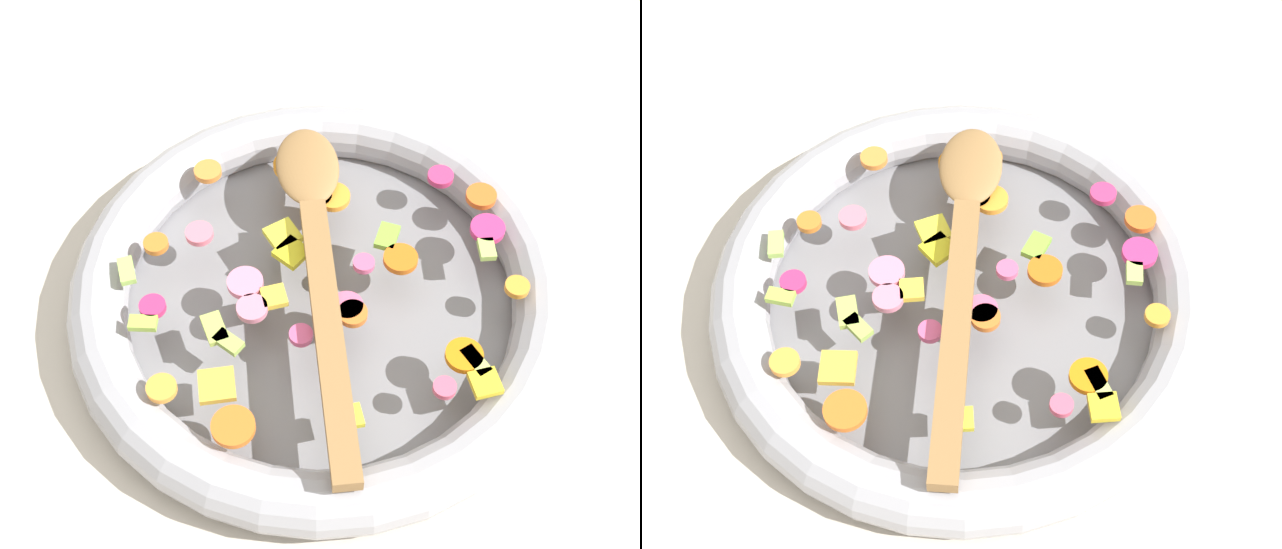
% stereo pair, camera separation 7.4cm
% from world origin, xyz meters
% --- Properties ---
extents(ground_plane, '(4.00, 4.00, 0.00)m').
position_xyz_m(ground_plane, '(0.00, 0.00, 0.00)').
color(ground_plane, beige).
extents(skillet, '(0.43, 0.43, 0.05)m').
position_xyz_m(skillet, '(0.00, 0.00, 0.02)').
color(skillet, slate).
rests_on(skillet, ground_plane).
extents(chopped_vegetables, '(0.33, 0.36, 0.01)m').
position_xyz_m(chopped_vegetables, '(-0.00, 0.00, 0.05)').
color(chopped_vegetables, orange).
rests_on(chopped_vegetables, skillet).
extents(wooden_spoon, '(0.32, 0.19, 0.01)m').
position_xyz_m(wooden_spoon, '(-0.02, 0.01, 0.06)').
color(wooden_spoon, olive).
rests_on(wooden_spoon, chopped_vegetables).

